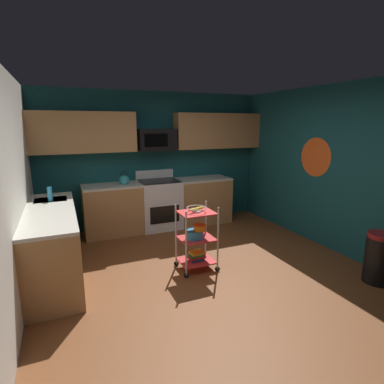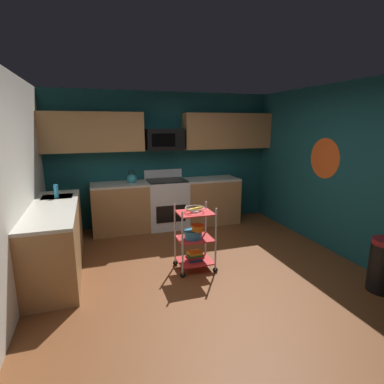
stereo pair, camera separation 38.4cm
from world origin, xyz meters
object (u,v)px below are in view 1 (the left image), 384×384
at_px(mixing_bowl_small, 200,227).
at_px(kettle, 124,180).
at_px(microwave, 156,140).
at_px(rolling_cart, 197,238).
at_px(mixing_bowl_large, 195,234).
at_px(fruit_bowl, 197,209).
at_px(book_stack, 196,256).
at_px(dish_soap_bottle, 50,194).
at_px(trash_can, 379,258).
at_px(oven_range, 159,204).

distance_m(mixing_bowl_small, kettle, 2.07).
height_order(mixing_bowl_small, kettle, kettle).
bearing_deg(microwave, rolling_cart, -91.73).
bearing_deg(microwave, mixing_bowl_large, -92.43).
relative_size(rolling_cart, fruit_bowl, 3.36).
height_order(book_stack, dish_soap_bottle, dish_soap_bottle).
xyz_separation_m(kettle, trash_can, (2.58, -3.15, -0.67)).
relative_size(oven_range, rolling_cart, 1.20).
distance_m(mixing_bowl_large, mixing_bowl_small, 0.12).
bearing_deg(kettle, mixing_bowl_small, -71.97).
bearing_deg(rolling_cart, mixing_bowl_large, -180.00).
xyz_separation_m(fruit_bowl, dish_soap_bottle, (-1.81, 1.05, 0.14)).
relative_size(oven_range, kettle, 4.17).
xyz_separation_m(oven_range, kettle, (-0.66, -0.00, 0.52)).
bearing_deg(dish_soap_bottle, fruit_bowl, -30.14).
bearing_deg(trash_can, microwave, 120.61).
height_order(dish_soap_bottle, trash_can, dish_soap_bottle).
bearing_deg(fruit_bowl, mixing_bowl_small, -49.06).
height_order(mixing_bowl_large, book_stack, mixing_bowl_large).
bearing_deg(kettle, dish_soap_bottle, -145.08).
relative_size(microwave, mixing_bowl_large, 2.78).
height_order(oven_range, trash_can, oven_range).
xyz_separation_m(microwave, kettle, (-0.66, -0.11, -0.70)).
bearing_deg(rolling_cart, kettle, 107.48).
xyz_separation_m(mixing_bowl_small, dish_soap_bottle, (-1.84, 1.09, 0.40)).
bearing_deg(oven_range, dish_soap_bottle, -155.56).
bearing_deg(kettle, oven_range, 0.34).
distance_m(rolling_cart, mixing_bowl_small, 0.17).
height_order(fruit_bowl, trash_can, fruit_bowl).
xyz_separation_m(oven_range, trash_can, (1.93, -3.15, -0.15)).
bearing_deg(fruit_bowl, mixing_bowl_large, 180.00).
relative_size(rolling_cart, book_stack, 3.76).
height_order(mixing_bowl_large, dish_soap_bottle, dish_soap_bottle).
relative_size(microwave, fruit_bowl, 2.57).
relative_size(mixing_bowl_small, kettle, 0.69).
xyz_separation_m(fruit_bowl, kettle, (-0.60, 1.90, 0.12)).
bearing_deg(oven_range, book_stack, -91.84).
bearing_deg(mixing_bowl_small, fruit_bowl, 130.94).
xyz_separation_m(mixing_bowl_small, kettle, (-0.63, 1.94, 0.38)).
bearing_deg(mixing_bowl_large, mixing_bowl_small, -33.06).
height_order(microwave, fruit_bowl, microwave).
bearing_deg(fruit_bowl, dish_soap_bottle, 149.86).
xyz_separation_m(rolling_cart, mixing_bowl_large, (-0.02, -0.00, 0.07)).
bearing_deg(fruit_bowl, book_stack, 180.00).
height_order(kettle, dish_soap_bottle, kettle).
height_order(oven_range, book_stack, oven_range).
height_order(oven_range, kettle, kettle).
distance_m(rolling_cart, trash_can, 2.35).
bearing_deg(microwave, fruit_bowl, -91.73).
xyz_separation_m(microwave, trash_can, (1.93, -3.25, -1.37)).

